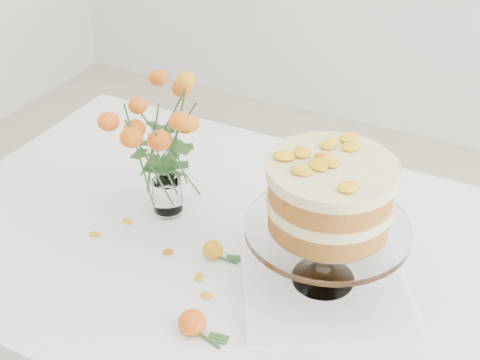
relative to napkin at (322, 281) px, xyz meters
The scene contains 11 objects.
table 0.23m from the napkin, 169.25° to the left, with size 1.43×0.93×0.76m.
napkin is the anchor object (origin of this frame).
cake_stand 0.20m from the napkin, 90.00° to the right, with size 0.32×0.32×0.29m.
rose_vase 0.46m from the napkin, behind, with size 0.23×0.23×0.35m.
loose_rose_near 0.24m from the napkin, behind, with size 0.08×0.04×0.04m.
loose_rose_far 0.29m from the napkin, 126.11° to the right, with size 0.09×0.05×0.05m.
stray_petal_a 0.34m from the napkin, 169.71° to the right, with size 0.03×0.02×0.00m, color #F8B20F.
stray_petal_b 0.25m from the napkin, 156.55° to the right, with size 0.03×0.02×0.00m, color #F8B20F.
stray_petal_c 0.24m from the napkin, 143.70° to the right, with size 0.03×0.02×0.00m, color #F8B20F.
stray_petal_d 0.47m from the napkin, behind, with size 0.03×0.02×0.00m, color #F8B20F.
stray_petal_e 0.52m from the napkin, behind, with size 0.03×0.02×0.00m, color #F8B20F.
Camera 1 is at (0.52, -1.02, 1.68)m, focal length 50.00 mm.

